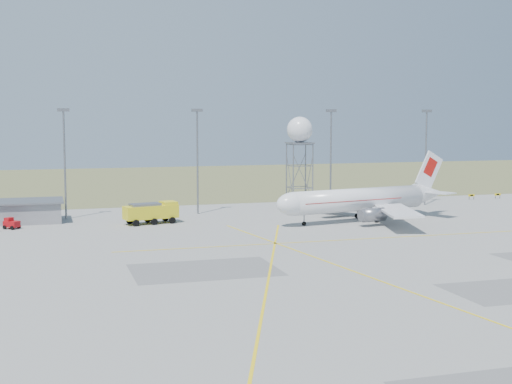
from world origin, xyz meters
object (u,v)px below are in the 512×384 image
object	(u,v)px
airliner_main	(361,200)
baggage_tug	(11,225)
fire_truck	(152,213)
radar_tower	(300,158)

from	to	relation	value
airliner_main	baggage_tug	distance (m)	61.34
fire_truck	radar_tower	bearing A→B (deg)	6.82
airliner_main	radar_tower	world-z (taller)	radar_tower
fire_truck	airliner_main	bearing A→B (deg)	-24.46
fire_truck	baggage_tug	world-z (taller)	fire_truck
radar_tower	baggage_tug	bearing A→B (deg)	-169.32
radar_tower	fire_truck	world-z (taller)	radar_tower
airliner_main	baggage_tug	xyz separation A→B (m)	(-60.67, 8.49, -3.12)
airliner_main	radar_tower	size ratio (longest dim) A/B	1.93
baggage_tug	radar_tower	bearing A→B (deg)	49.58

